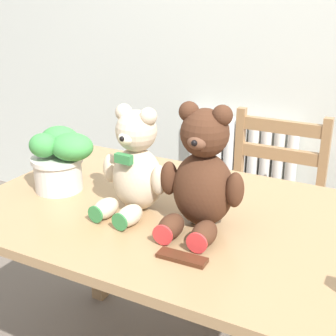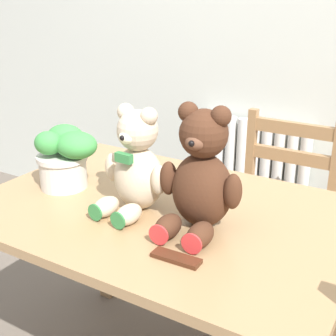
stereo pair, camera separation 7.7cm
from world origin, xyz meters
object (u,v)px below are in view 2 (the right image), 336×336
object	(u,v)px
wooden_chair_behind	(276,216)
potted_plant	(65,155)
teddy_bear_left	(136,166)
chocolate_bar	(176,258)
teddy_bear_right	(201,177)

from	to	relation	value
wooden_chair_behind	potted_plant	distance (m)	1.04
teddy_bear_left	chocolate_bar	xyz separation A→B (m)	(0.26, -0.20, -0.14)
teddy_bear_right	teddy_bear_left	bearing A→B (deg)	-2.79
wooden_chair_behind	chocolate_bar	xyz separation A→B (m)	(0.05, -1.00, 0.33)
teddy_bear_left	teddy_bear_right	xyz separation A→B (m)	(0.22, -0.00, 0.01)
teddy_bear_left	chocolate_bar	size ratio (longest dim) A/B	2.51
wooden_chair_behind	teddy_bear_right	size ratio (longest dim) A/B	2.43
potted_plant	chocolate_bar	bearing A→B (deg)	-20.61
teddy_bear_left	potted_plant	size ratio (longest dim) A/B	1.48
wooden_chair_behind	chocolate_bar	world-z (taller)	wooden_chair_behind
teddy_bear_left	chocolate_bar	bearing A→B (deg)	147.29
teddy_bear_left	potted_plant	distance (m)	0.31
teddy_bear_right	potted_plant	xyz separation A→B (m)	(-0.53, 0.02, -0.04)
wooden_chair_behind	chocolate_bar	distance (m)	1.05
wooden_chair_behind	chocolate_bar	bearing A→B (deg)	92.98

